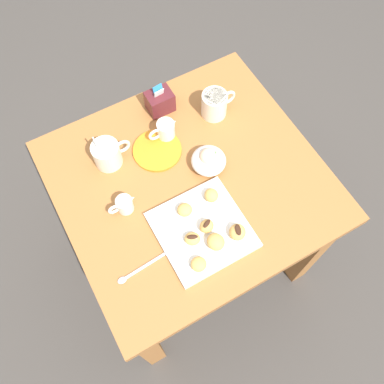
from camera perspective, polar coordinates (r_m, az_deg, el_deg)
ground_plane at (r=2.03m, az=-0.19°, el=-7.66°), size 8.00×8.00×0.00m
dining_table at (r=1.50m, az=-0.25°, el=-0.79°), size 0.85×0.80×0.71m
pastry_plate_square at (r=1.29m, az=1.40°, el=-5.19°), size 0.27×0.27×0.02m
coffee_mug_cream_left at (r=1.39m, az=-11.49°, el=5.17°), size 0.13×0.09×0.14m
coffee_mug_cream_right at (r=1.47m, az=3.14°, el=11.96°), size 0.13×0.09×0.15m
cream_pitcher_white at (r=1.42m, az=-3.66°, el=8.46°), size 0.10×0.06×0.07m
sugar_caddy at (r=1.50m, az=-4.41°, el=12.24°), size 0.09×0.07×0.11m
ice_cream_bowl at (r=1.36m, az=2.29°, el=4.40°), size 0.12×0.12×0.09m
chocolate_sauce_pitcher at (r=1.31m, az=-9.24°, el=-1.67°), size 0.09×0.05×0.06m
saucer_orange_left at (r=1.42m, az=-4.77°, el=5.70°), size 0.17×0.17×0.01m
loose_spoon_near_saucer at (r=1.26m, az=-7.59°, el=-10.70°), size 0.16×0.02×0.01m
beignet_0 at (r=1.31m, az=2.64°, el=-0.44°), size 0.05×0.05×0.04m
beignet_1 at (r=1.26m, az=6.22°, el=-5.46°), size 0.07×0.07×0.04m
chocolate_drizzle_1 at (r=1.25m, az=6.31°, el=-5.14°), size 0.03×0.04×0.00m
beignet_2 at (r=1.23m, az=0.90°, el=-9.82°), size 0.07×0.06×0.03m
beignet_3 at (r=1.25m, az=3.27°, el=-6.81°), size 0.06×0.06×0.04m
beignet_4 at (r=1.26m, az=2.01°, el=-4.67°), size 0.06×0.05×0.04m
chocolate_drizzle_4 at (r=1.24m, az=2.04°, el=-4.33°), size 0.03×0.03×0.00m
beignet_5 at (r=1.25m, az=0.04°, el=-6.39°), size 0.06×0.06×0.03m
chocolate_drizzle_5 at (r=1.24m, az=0.05°, el=-6.15°), size 0.04×0.03×0.00m
beignet_6 at (r=1.29m, az=-1.00°, el=-2.44°), size 0.06×0.06×0.03m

